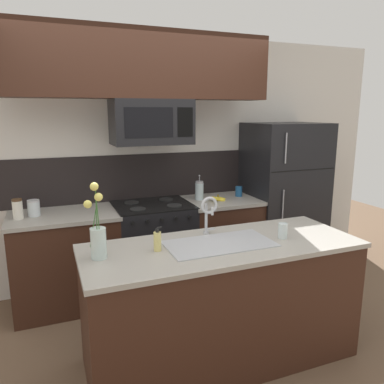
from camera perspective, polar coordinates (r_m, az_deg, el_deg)
name	(u,v)px	position (r m, az deg, el deg)	size (l,w,h in m)	color
ground_plane	(184,336)	(3.33, -1.16, -21.15)	(10.00, 10.00, 0.00)	brown
rear_partition	(169,161)	(4.12, -3.54, 4.80)	(5.20, 0.10, 2.60)	silver
splash_band	(144,177)	(4.01, -7.35, 2.35)	(3.39, 0.01, 0.48)	black
back_counter_left	(66,260)	(3.77, -18.58, -9.83)	(0.97, 0.65, 0.91)	#381E14
back_counter_right	(220,239)	(4.14, 4.33, -7.20)	(0.78, 0.65, 0.91)	#381E14
stove_range	(154,248)	(3.89, -5.87, -8.47)	(0.76, 0.64, 0.93)	black
microwave	(151,122)	(3.62, -6.22, 10.57)	(0.74, 0.40, 0.42)	black
upper_cabinet_band	(141,65)	(3.59, -7.80, 18.66)	(2.45, 0.34, 0.60)	#381E14
refrigerator	(282,198)	(4.44, 13.53, -0.86)	(0.83, 0.74, 1.70)	black
storage_jar_tall	(18,209)	(3.59, -25.04, -2.36)	(0.09, 0.09, 0.18)	silver
storage_jar_medium	(34,208)	(3.63, -22.97, -2.26)	(0.11, 0.11, 0.15)	silver
banana_bunch	(218,199)	(3.93, 4.00, -1.03)	(0.19, 0.12, 0.08)	yellow
french_press	(199,190)	(3.95, 1.13, 0.23)	(0.09, 0.09, 0.27)	silver
coffee_tin	(239,191)	(4.15, 7.14, 0.09)	(0.08, 0.08, 0.11)	#1E5184
island_counter	(222,302)	(2.87, 4.57, -16.39)	(1.99, 0.75, 0.91)	#381E14
kitchen_sink	(219,253)	(2.70, 4.20, -9.30)	(0.76, 0.40, 0.16)	#ADAFB5
sink_faucet	(209,210)	(2.79, 2.54, -2.81)	(0.14, 0.14, 0.31)	#B7BABF
dish_soap_bottle	(157,241)	(2.54, -5.29, -7.44)	(0.06, 0.05, 0.16)	#DBCC75
drinking_glass	(283,231)	(2.85, 13.66, -5.75)	(0.07, 0.07, 0.11)	silver
flower_vase	(98,238)	(2.45, -14.15, -6.87)	(0.12, 0.14, 0.50)	silver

